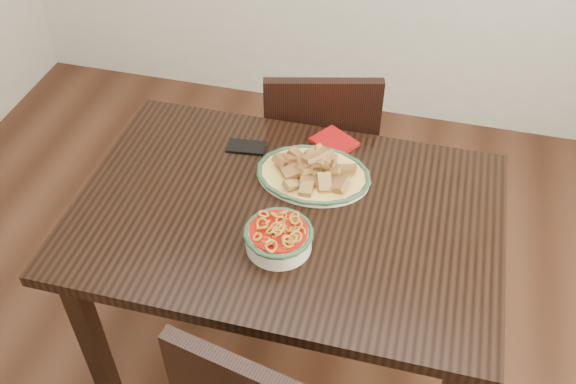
% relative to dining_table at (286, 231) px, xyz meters
% --- Properties ---
extents(floor, '(3.50, 3.50, 0.00)m').
position_rel_dining_table_xyz_m(floor, '(-0.12, -0.14, -0.66)').
color(floor, '#341B10').
rests_on(floor, ground).
extents(dining_table, '(1.30, 0.86, 0.75)m').
position_rel_dining_table_xyz_m(dining_table, '(0.00, 0.00, 0.00)').
color(dining_table, black).
rests_on(dining_table, ground).
extents(chair_far, '(0.51, 0.51, 0.89)m').
position_rel_dining_table_xyz_m(chair_far, '(-0.02, 0.61, -0.16)').
color(chair_far, black).
rests_on(chair_far, ground).
extents(fish_plate, '(0.36, 0.28, 0.11)m').
position_rel_dining_table_xyz_m(fish_plate, '(0.05, 0.17, 0.13)').
color(fish_plate, beige).
rests_on(fish_plate, dining_table).
extents(noodle_bowl, '(0.20, 0.20, 0.08)m').
position_rel_dining_table_xyz_m(noodle_bowl, '(0.01, -0.14, 0.13)').
color(noodle_bowl, beige).
rests_on(noodle_bowl, dining_table).
extents(smartphone, '(0.13, 0.08, 0.01)m').
position_rel_dining_table_xyz_m(smartphone, '(-0.21, 0.25, 0.09)').
color(smartphone, black).
rests_on(smartphone, dining_table).
extents(napkin, '(0.18, 0.17, 0.01)m').
position_rel_dining_table_xyz_m(napkin, '(0.08, 0.35, 0.10)').
color(napkin, maroon).
rests_on(napkin, dining_table).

